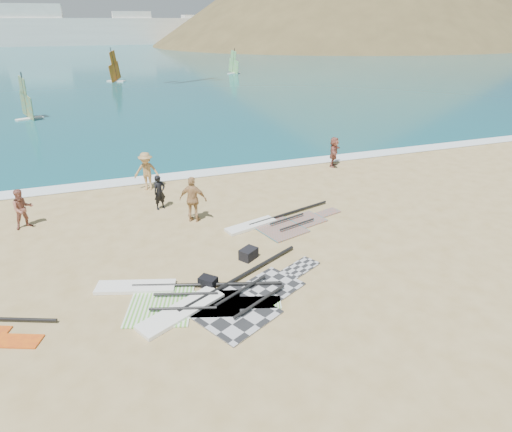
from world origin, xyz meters
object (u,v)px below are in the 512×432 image
object	(u,v)px
rig_green	(171,296)
person_wetsuit	(160,192)
gear_bag_near	(248,254)
gear_bag_far	(208,282)
rig_orange	(278,223)
beachgoer_left	(23,209)
beachgoer_back	(193,199)
beachgoer_right	(334,152)
beachgoer_mid	(147,171)
rig_grey	(227,299)

from	to	relation	value
rig_green	person_wetsuit	xyz separation A→B (m)	(0.70, 6.94, 0.74)
gear_bag_near	gear_bag_far	distance (m)	2.15
rig_orange	beachgoer_left	xyz separation A→B (m)	(-9.84, 3.21, 0.78)
beachgoer_back	beachgoer_right	world-z (taller)	beachgoer_back
beachgoer_left	beachgoer_right	size ratio (longest dim) A/B	0.97
beachgoer_back	beachgoer_right	size ratio (longest dim) A/B	1.15
beachgoer_back	beachgoer_mid	bearing A→B (deg)	-44.44
rig_grey	beachgoer_mid	xyz separation A→B (m)	(-1.13, 10.33, 0.91)
rig_orange	beachgoer_right	size ratio (longest dim) A/B	3.15
rig_green	beachgoer_mid	distance (m)	9.62
rig_orange	beachgoer_right	distance (m)	8.60
rig_orange	beachgoer_mid	distance (m)	7.55
gear_bag_far	beachgoer_left	xyz separation A→B (m)	(-6.01, 6.68, 0.67)
beachgoer_left	beachgoer_back	bearing A→B (deg)	-36.55
gear_bag_near	beachgoer_left	size ratio (longest dim) A/B	0.37
rig_orange	beachgoer_back	bearing A→B (deg)	139.24
rig_grey	gear_bag_far	xyz separation A→B (m)	(-0.36, 0.95, 0.11)
beachgoer_left	beachgoer_mid	size ratio (longest dim) A/B	0.87
rig_green	beachgoer_right	world-z (taller)	beachgoer_right
gear_bag_far	beachgoer_back	size ratio (longest dim) A/B	0.28
rig_grey	gear_bag_near	bearing A→B (deg)	29.31
rig_grey	gear_bag_far	size ratio (longest dim) A/B	11.89
gear_bag_near	beachgoer_left	world-z (taller)	beachgoer_left
rig_green	beachgoer_back	world-z (taller)	beachgoer_back
rig_grey	person_wetsuit	xyz separation A→B (m)	(-0.88, 7.71, 0.74)
rig_grey	beachgoer_mid	bearing A→B (deg)	68.85
rig_orange	gear_bag_far	size ratio (longest dim) A/B	9.93
gear_bag_near	gear_bag_far	world-z (taller)	gear_bag_near
rig_grey	beachgoer_left	xyz separation A→B (m)	(-6.36, 7.63, 0.78)
gear_bag_near	beachgoer_left	bearing A→B (deg)	144.94
rig_grey	beachgoer_mid	size ratio (longest dim) A/B	3.37
beachgoer_mid	gear_bag_far	bearing A→B (deg)	-66.08
beachgoer_back	gear_bag_near	bearing A→B (deg)	135.21
rig_green	person_wetsuit	distance (m)	7.02
rig_grey	beachgoer_left	size ratio (longest dim) A/B	3.89
rig_green	beachgoer_right	xyz separation A→B (m)	(11.04, 9.79, 0.81)
person_wetsuit	beachgoer_back	xyz separation A→B (m)	(1.14, -1.79, 0.20)
beachgoer_right	rig_grey	bearing A→B (deg)	174.55
rig_green	rig_orange	distance (m)	6.24
beachgoer_mid	beachgoer_right	distance (m)	10.59
rig_green	beachgoer_left	size ratio (longest dim) A/B	3.44
beachgoer_back	gear_bag_far	bearing A→B (deg)	110.91
rig_orange	beachgoer_back	xyz separation A→B (m)	(-3.21, 1.49, 0.94)
rig_orange	gear_bag_near	size ratio (longest dim) A/B	8.80
gear_bag_far	person_wetsuit	world-z (taller)	person_wetsuit
beachgoer_left	beachgoer_back	size ratio (longest dim) A/B	0.84
beachgoer_back	rig_green	bearing A→B (deg)	98.29
rig_orange	person_wetsuit	xyz separation A→B (m)	(-4.36, 3.28, 0.74)
rig_green	gear_bag_near	distance (m)	3.32
rig_grey	beachgoer_left	distance (m)	9.97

